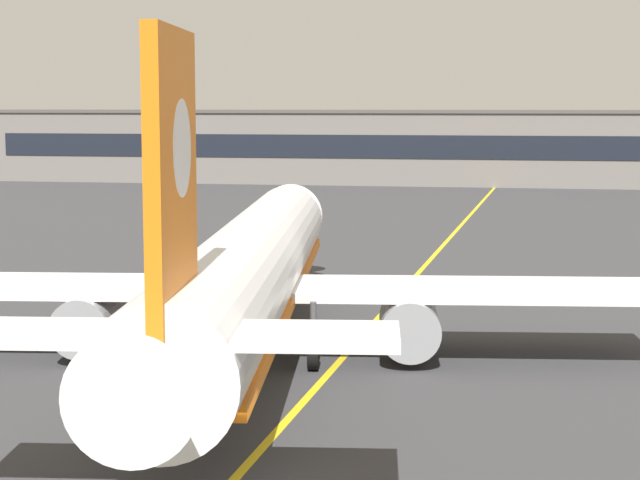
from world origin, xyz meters
TOP-DOWN VIEW (x-y plane):
  - taxiway_centreline at (0.00, 30.00)m, footprint 6.77×179.89m
  - airliner_foreground at (-4.09, 14.92)m, footprint 32.35×41.46m
  - safety_cone_by_nose_gear at (-3.03, 30.89)m, footprint 0.44×0.44m
  - terminal_building at (3.75, 112.38)m, footprint 132.28×12.40m

SIDE VIEW (x-z plane):
  - taxiway_centreline at x=0.00m, z-range 0.00..0.01m
  - safety_cone_by_nose_gear at x=-3.03m, z-range -0.02..0.53m
  - airliner_foreground at x=-4.09m, z-range -2.46..9.19m
  - terminal_building at x=3.75m, z-range 0.01..9.19m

